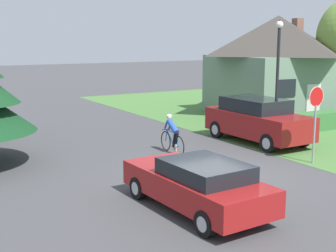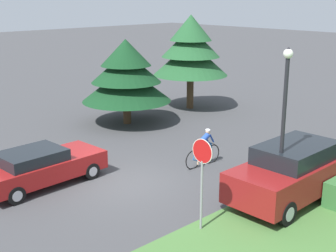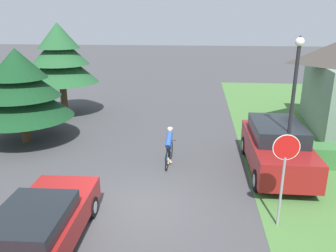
# 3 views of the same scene
# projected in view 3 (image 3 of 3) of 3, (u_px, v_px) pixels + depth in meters

# --- Properties ---
(ground_plane) EXTENTS (140.00, 140.00, 0.00)m
(ground_plane) POSITION_uv_depth(u_px,v_px,m) (138.00, 207.00, 10.12)
(ground_plane) COLOR #424244
(sedan_left_lane) EXTENTS (2.02, 4.48, 1.34)m
(sedan_left_lane) POSITION_uv_depth(u_px,v_px,m) (39.00, 227.00, 8.00)
(sedan_left_lane) COLOR maroon
(sedan_left_lane) RESTS_ON ground
(cyclist) EXTENTS (0.44, 1.84, 1.49)m
(cyclist) POSITION_uv_depth(u_px,v_px,m) (169.00, 147.00, 13.00)
(cyclist) COLOR black
(cyclist) RESTS_ON ground
(parked_suv_right) EXTENTS (2.09, 4.82, 1.87)m
(parked_suv_right) POSITION_uv_depth(u_px,v_px,m) (276.00, 147.00, 12.35)
(parked_suv_right) COLOR maroon
(parked_suv_right) RESTS_ON ground
(stop_sign) EXTENTS (0.71, 0.07, 2.72)m
(stop_sign) POSITION_uv_depth(u_px,v_px,m) (285.00, 163.00, 8.64)
(stop_sign) COLOR gray
(stop_sign) RESTS_ON ground
(street_lamp) EXTENTS (0.29, 0.29, 5.08)m
(street_lamp) POSITION_uv_depth(u_px,v_px,m) (293.00, 97.00, 10.79)
(street_lamp) COLOR black
(street_lamp) RESTS_ON ground
(conifer_tall_near) EXTENTS (4.59, 4.59, 4.37)m
(conifer_tall_near) POSITION_uv_depth(u_px,v_px,m) (20.00, 89.00, 14.84)
(conifer_tall_near) COLOR #4C3823
(conifer_tall_near) RESTS_ON ground
(conifer_tall_far) EXTENTS (4.32, 4.32, 5.43)m
(conifer_tall_far) POSITION_uv_depth(u_px,v_px,m) (60.00, 57.00, 19.16)
(conifer_tall_far) COLOR #4C3823
(conifer_tall_far) RESTS_ON ground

